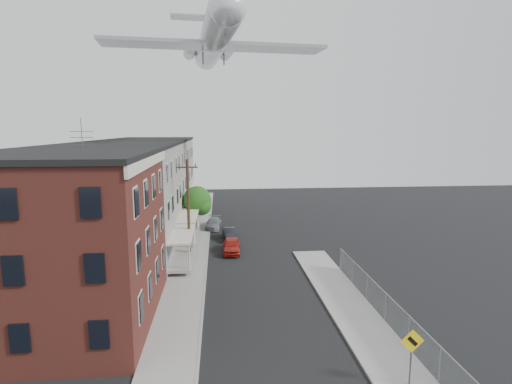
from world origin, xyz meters
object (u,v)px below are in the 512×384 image
Objects in this scene: utility_pole at (188,208)px; airplane at (213,40)px; car_near at (231,246)px; car_mid at (230,234)px; warning_sign at (412,348)px; street_tree at (198,202)px; car_far at (213,223)px.

airplane reaches higher than utility_pole.
airplane is at bearing 77.13° from utility_pole.
airplane is at bearing 101.93° from car_near.
airplane reaches higher than car_mid.
airplane is (-8.85, 29.31, 19.14)m from warning_sign.
utility_pole is 1.73× the size of street_tree.
utility_pole is 8.30m from car_mid.
car_mid is (0.00, 4.50, -0.08)m from car_near.
street_tree reaches higher than car_far.
street_tree is at bearing 125.31° from car_mid.
car_near is at bearing -74.62° from car_far.
airplane is (-1.45, 4.13, 20.41)m from car_mid.
car_far is (-1.80, 9.47, -0.08)m from car_near.
warning_sign is at bearing -59.52° from utility_pole.
car_mid is (-7.40, 25.18, -1.28)m from warning_sign.
utility_pole is 5.75m from car_near.
utility_pole is at bearing -129.02° from car_mid.
airplane reaches higher than car_far.
utility_pole is at bearing -91.89° from street_tree.
street_tree is 9.39m from car_near.
airplane is (2.35, 10.28, 16.34)m from utility_pole.
utility_pole is at bearing -95.59° from car_far.
airplane is at bearing -62.76° from car_far.
car_near is (-7.40, 20.68, -1.20)m from warning_sign.
car_far is at bearing 103.15° from car_near.
warning_sign is 30.96m from street_tree.
warning_sign is at bearing -67.92° from car_near.
warning_sign is at bearing -68.42° from car_far.
car_mid is 20.88m from airplane.
street_tree is 0.20× the size of airplane.
street_tree reaches higher than car_near.
car_far is (-1.80, 4.97, -0.00)m from car_mid.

